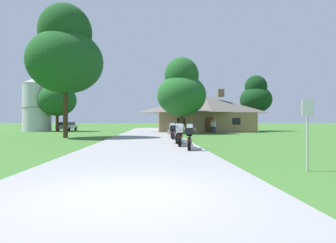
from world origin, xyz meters
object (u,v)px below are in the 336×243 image
parked_silver_suv_far_left (67,126)px  motorcycle_white_fifth_in_row (173,132)px  tree_by_lodge_front (182,90)px  motorcycle_black_sixth_in_row (172,131)px  motorcycle_silver_nearest_to_camera (189,139)px  motorcycle_blue_second_in_row (180,136)px  motorcycle_red_third_in_row (177,135)px  bystander_white_shirt_beside_signpost (215,126)px  metal_silo_distant (37,104)px  bystander_tan_shirt_near_lodge (212,126)px  motorcycle_blue_fourth_in_row (179,133)px  tree_right_of_lodge (256,96)px  metal_signpost_roadside (308,126)px  tree_left_near (65,53)px  motorcycle_green_farthest_in_row (172,130)px  tree_left_far (57,96)px

parked_silver_suv_far_left → motorcycle_white_fifth_in_row: bearing=-51.1°
tree_by_lodge_front → motorcycle_black_sixth_in_row: bearing=-101.2°
motorcycle_silver_nearest_to_camera → motorcycle_blue_second_in_row: 2.23m
motorcycle_blue_second_in_row → motorcycle_red_third_in_row: bearing=98.3°
motorcycle_blue_second_in_row → parked_silver_suv_far_left: 33.49m
motorcycle_silver_nearest_to_camera → bystander_white_shirt_beside_signpost: bystander_white_shirt_beside_signpost is taller
metal_silo_distant → bystander_white_shirt_beside_signpost: bearing=-18.6°
bystander_tan_shirt_near_lodge → bystander_white_shirt_beside_signpost: (0.08, -1.16, 0.02)m
motorcycle_blue_fourth_in_row → tree_right_of_lodge: size_ratio=0.24×
motorcycle_black_sixth_in_row → tree_by_lodge_front: 10.57m
motorcycle_white_fifth_in_row → tree_by_lodge_front: 12.30m
motorcycle_blue_second_in_row → tree_by_lodge_front: bearing=92.4°
metal_signpost_roadside → tree_left_near: size_ratio=0.18×
metal_signpost_roadside → motorcycle_green_farthest_in_row: bearing=98.3°
bystander_tan_shirt_near_lodge → bystander_white_shirt_beside_signpost: size_ratio=0.99×
motorcycle_silver_nearest_to_camera → bystander_tan_shirt_near_lodge: bearing=83.7°
bystander_white_shirt_beside_signpost → motorcycle_red_third_in_row: bearing=-28.1°
motorcycle_red_third_in_row → motorcycle_blue_fourth_in_row: (0.28, 2.25, 0.01)m
bystander_tan_shirt_near_lodge → tree_left_far: bearing=119.5°
parked_silver_suv_far_left → tree_right_of_lodge: bearing=0.2°
motorcycle_silver_nearest_to_camera → motorcycle_black_sixth_in_row: size_ratio=1.00×
motorcycle_white_fifth_in_row → metal_silo_distant: (-19.28, 20.59, 3.51)m
motorcycle_white_fifth_in_row → parked_silver_suv_far_left: bearing=129.7°
motorcycle_silver_nearest_to_camera → bystander_white_shirt_beside_signpost: bearing=82.7°
motorcycle_black_sixth_in_row → bystander_tan_shirt_near_lodge: bearing=65.0°
motorcycle_white_fifth_in_row → tree_left_near: bearing=168.3°
metal_silo_distant → motorcycle_red_third_in_row: bearing=-52.6°
motorcycle_green_farthest_in_row → motorcycle_black_sixth_in_row: bearing=-87.1°
metal_signpost_roadside → metal_silo_distant: bearing=122.1°
motorcycle_blue_second_in_row → motorcycle_black_sixth_in_row: 8.53m
metal_silo_distant → parked_silver_suv_far_left: size_ratio=1.74×
motorcycle_black_sixth_in_row → motorcycle_red_third_in_row: bearing=-87.2°
motorcycle_blue_fourth_in_row → motorcycle_red_third_in_row: bearing=-92.3°
tree_right_of_lodge → parked_silver_suv_far_left: 30.62m
motorcycle_blue_second_in_row → tree_by_lodge_front: size_ratio=0.22×
tree_left_far → metal_silo_distant: 3.50m
motorcycle_red_third_in_row → metal_signpost_roadside: (3.04, -10.37, 0.74)m
motorcycle_red_third_in_row → bystander_white_shirt_beside_signpost: bystander_white_shirt_beside_signpost is taller
metal_silo_distant → parked_silver_suv_far_left: bearing=33.9°
metal_silo_distant → motorcycle_black_sixth_in_row: bearing=-44.1°
bystander_white_shirt_beside_signpost → tree_left_far: size_ratio=0.19×
motorcycle_silver_nearest_to_camera → metal_silo_distant: 35.45m
motorcycle_green_farthest_in_row → motorcycle_silver_nearest_to_camera: bearing=-81.8°
motorcycle_blue_second_in_row → motorcycle_blue_fourth_in_row: size_ratio=1.00×
metal_signpost_roadside → parked_silver_suv_far_left: (-18.56, 38.03, -0.57)m
tree_by_lodge_front → metal_silo_distant: bearing=156.0°
motorcycle_blue_second_in_row → motorcycle_blue_fourth_in_row: same height
motorcycle_red_third_in_row → bystander_white_shirt_beside_signpost: 17.72m
motorcycle_silver_nearest_to_camera → metal_signpost_roadside: 6.77m
motorcycle_silver_nearest_to_camera → motorcycle_black_sixth_in_row: 10.74m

